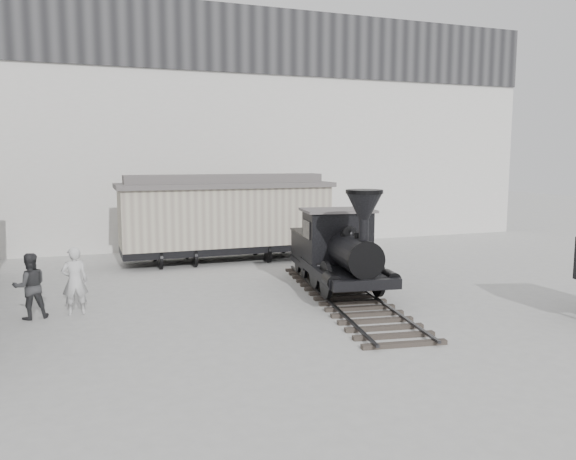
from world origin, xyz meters
name	(u,v)px	position (x,y,z in m)	size (l,w,h in m)	color
ground	(338,335)	(0.00, 0.00, 0.00)	(90.00, 90.00, 0.00)	#9E9E9B
north_wall	(204,128)	(0.00, 14.98, 5.55)	(34.00, 2.51, 11.00)	silver
locomotive	(340,255)	(1.80, 3.74, 1.19)	(3.36, 9.33, 3.23)	black
boxcar	(226,216)	(-0.14, 10.36, 1.83)	(8.54, 2.67, 3.50)	black
visitor_a	(75,281)	(-5.83, 3.98, 0.92)	(0.67, 0.44, 1.83)	silver
visitor_b	(30,286)	(-6.91, 3.98, 0.86)	(0.84, 0.65, 1.73)	#323234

